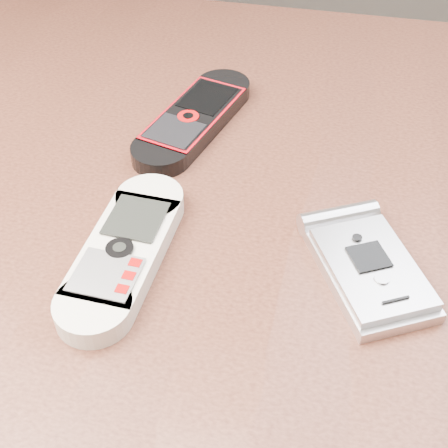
% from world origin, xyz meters
% --- Properties ---
extents(table, '(1.20, 0.80, 0.75)m').
position_xyz_m(table, '(0.00, 0.00, 0.64)').
color(table, black).
rests_on(table, ground).
extents(nokia_white, '(0.06, 0.16, 0.02)m').
position_xyz_m(nokia_white, '(-0.06, -0.04, 0.76)').
color(nokia_white, silver).
rests_on(nokia_white, table).
extents(nokia_black_red, '(0.09, 0.18, 0.02)m').
position_xyz_m(nokia_black_red, '(-0.05, 0.13, 0.76)').
color(nokia_black_red, black).
rests_on(nokia_black_red, table).
extents(motorola_razr, '(0.11, 0.13, 0.02)m').
position_xyz_m(motorola_razr, '(0.11, -0.02, 0.76)').
color(motorola_razr, silver).
rests_on(motorola_razr, table).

